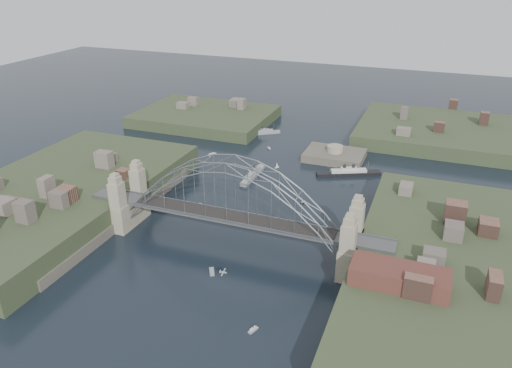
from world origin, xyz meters
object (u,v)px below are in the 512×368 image
object	(u,v)px
wharf_shed	(399,277)
ocean_liner	(349,173)
naval_cruiser_far	(265,132)
fort_island	(334,160)
naval_cruiser_near	(253,175)
bridge	(231,203)

from	to	relation	value
wharf_shed	ocean_liner	distance (m)	75.25
wharf_shed	naval_cruiser_far	bearing A→B (deg)	123.25
fort_island	ocean_liner	bearing A→B (deg)	-58.71
ocean_liner	wharf_shed	bearing A→B (deg)	-71.30
fort_island	ocean_liner	xyz separation A→B (m)	(8.05, -13.25, 1.21)
ocean_liner	naval_cruiser_near	bearing A→B (deg)	-156.85
naval_cruiser_near	fort_island	bearing A→B (deg)	49.16
bridge	ocean_liner	size ratio (longest dim) A/B	3.84
naval_cruiser_far	naval_cruiser_near	bearing A→B (deg)	-74.85
fort_island	wharf_shed	xyz separation A→B (m)	(32.00, -84.00, 10.34)
fort_island	wharf_shed	bearing A→B (deg)	-69.15
wharf_shed	ocean_liner	bearing A→B (deg)	108.70
bridge	ocean_liner	xyz separation A→B (m)	(20.05, 56.75, -11.46)
fort_island	naval_cruiser_far	world-z (taller)	fort_island
bridge	fort_island	world-z (taller)	bridge
bridge	wharf_shed	world-z (taller)	bridge
fort_island	wharf_shed	world-z (taller)	wharf_shed
naval_cruiser_near	ocean_liner	bearing A→B (deg)	23.15
naval_cruiser_far	bridge	bearing A→B (deg)	-75.40
bridge	fort_island	xyz separation A→B (m)	(12.00, 70.00, -12.66)
wharf_shed	naval_cruiser_near	xyz separation A→B (m)	(-54.89, 57.52, -9.15)
bridge	naval_cruiser_far	world-z (taller)	bridge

